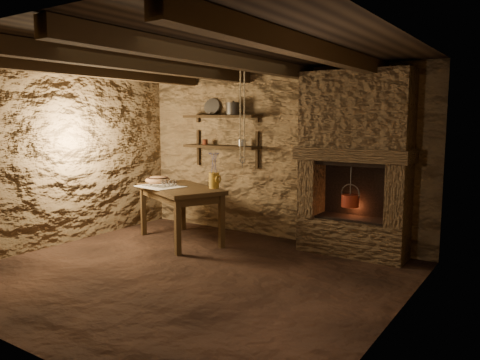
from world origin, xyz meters
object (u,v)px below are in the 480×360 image
Objects in this scene: wooden_bowl at (158,180)px; red_pot at (350,200)px; work_table at (180,212)px; stoneware_jug at (214,173)px; iron_stockpot at (233,109)px.

red_pot is (2.74, 0.57, -0.11)m from wooden_bowl.
work_table is 0.66m from wooden_bowl.
stoneware_jug reaches higher than red_pot.
work_table is at bearing -163.10° from red_pot.
red_pot reaches higher than wooden_bowl.
red_pot is at bearing 41.14° from work_table.
stoneware_jug is 2.30× the size of iron_stockpot.
iron_stockpot is 0.40× the size of red_pot.
iron_stockpot reaches higher than stoneware_jug.
wooden_bowl is at bearing -166.81° from work_table.
work_table is 7.22× the size of iron_stockpot.
stoneware_jug reaches higher than wooden_bowl.
wooden_bowl is (-0.52, 0.10, 0.40)m from work_table.
iron_stockpot is at bearing 176.31° from red_pot.
wooden_bowl is at bearing -141.70° from iron_stockpot.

